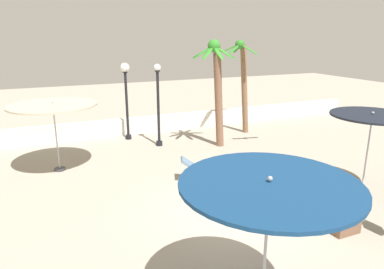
% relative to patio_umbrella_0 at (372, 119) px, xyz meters
% --- Properties ---
extents(ground_plane, '(56.00, 56.00, 0.00)m').
position_rel_patio_umbrella_0_xyz_m(ground_plane, '(-4.27, 0.53, -2.35)').
color(ground_plane, '#9E9384').
extents(boundary_wall, '(25.20, 0.30, 0.81)m').
position_rel_patio_umbrella_0_xyz_m(boundary_wall, '(-4.27, 9.42, -1.94)').
color(boundary_wall, silver).
rests_on(boundary_wall, ground_plane).
extents(patio_umbrella_0, '(2.41, 2.41, 2.58)m').
position_rel_patio_umbrella_0_xyz_m(patio_umbrella_0, '(0.00, 0.00, 0.00)').
color(patio_umbrella_0, '#333338').
rests_on(patio_umbrella_0, ground_plane).
extents(patio_umbrella_2, '(3.00, 3.00, 2.57)m').
position_rel_patio_umbrella_0_xyz_m(patio_umbrella_2, '(-8.65, 5.69, 0.00)').
color(patio_umbrella_2, '#333338').
rests_on(patio_umbrella_2, ground_plane).
extents(patio_umbrella_3, '(2.78, 2.78, 2.73)m').
position_rel_patio_umbrella_0_xyz_m(patio_umbrella_3, '(-5.93, -3.15, 0.14)').
color(patio_umbrella_3, '#333338').
rests_on(patio_umbrella_3, ground_plane).
extents(palm_tree_0, '(1.99, 2.01, 4.56)m').
position_rel_patio_umbrella_0_xyz_m(palm_tree_0, '(0.08, 7.47, 0.46)').
color(palm_tree_0, brown).
rests_on(palm_tree_0, ground_plane).
extents(palm_tree_1, '(1.92, 1.92, 4.60)m').
position_rel_patio_umbrella_0_xyz_m(palm_tree_1, '(-2.11, 6.00, 0.52)').
color(palm_tree_1, brown).
rests_on(palm_tree_1, ground_plane).
extents(lamp_post_1, '(0.41, 0.41, 3.56)m').
position_rel_patio_umbrella_0_xyz_m(lamp_post_1, '(-5.41, 8.62, 0.01)').
color(lamp_post_1, black).
rests_on(lamp_post_1, ground_plane).
extents(lamp_post_3, '(0.30, 0.30, 3.59)m').
position_rel_patio_umbrella_0_xyz_m(lamp_post_3, '(-4.38, 7.08, -0.40)').
color(lamp_post_3, black).
rests_on(lamp_post_3, ground_plane).
extents(lounge_chair_0, '(1.95, 1.12, 0.83)m').
position_rel_patio_umbrella_0_xyz_m(lounge_chair_0, '(-4.07, 2.69, -1.96)').
color(lounge_chair_0, '#B7B7BC').
rests_on(lounge_chair_0, ground_plane).
extents(planter, '(0.70, 0.70, 0.85)m').
position_rel_patio_umbrella_0_xyz_m(planter, '(-2.37, -1.41, -1.97)').
color(planter, brown).
rests_on(planter, ground_plane).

